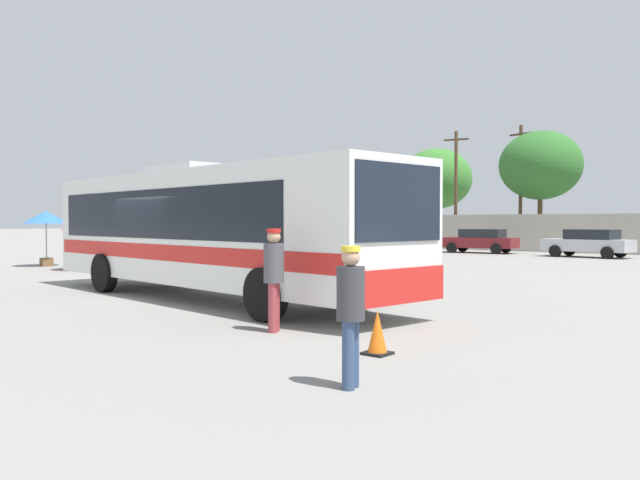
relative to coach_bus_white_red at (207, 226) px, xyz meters
The scene contains 15 objects.
ground_plane 9.76m from the coach_bus_white_red, 97.27° to the left, with size 300.00×300.00×0.00m, color gray.
perimeter_wall 29.54m from the coach_bus_white_red, 92.36° to the left, with size 80.00×0.30×2.36m, color #B2AD9E.
coach_bus_white_red is the anchor object (origin of this frame).
attendant_by_bus_door 5.25m from the coach_bus_white_red, 27.60° to the right, with size 0.49×0.49×1.79m.
passenger_waiting_on_apron 9.15m from the coach_bus_white_red, 30.00° to the right, with size 0.41×0.41×1.64m.
vendor_umbrella_near_gate_red 11.24m from the coach_bus_white_red, 163.31° to the left, with size 2.31×2.31×2.20m.
vendor_umbrella_secondary_blue 14.42m from the coach_bus_white_red, 167.71° to the left, with size 1.89×1.89×2.35m.
parked_car_leftmost_maroon 28.26m from the coach_bus_white_red, 114.11° to the left, with size 4.60×2.28×1.45m.
parked_car_second_maroon 26.05m from the coach_bus_white_red, 101.23° to the left, with size 4.57×2.30×1.45m.
parked_car_third_silver 24.92m from the coach_bus_white_red, 86.56° to the left, with size 4.55×2.27×1.49m.
utility_pole_near 32.05m from the coach_bus_white_red, 99.09° to the left, with size 1.77×0.60×8.39m.
utility_pole_far 32.96m from the coach_bus_white_red, 107.32° to the left, with size 1.79×0.47×8.38m.
roadside_tree_left 38.98m from the coach_bus_white_red, 111.31° to the left, with size 5.81×5.81×7.87m.
roadside_tree_midleft 32.64m from the coach_bus_white_red, 96.98° to the left, with size 5.43×5.43×7.98m.
traffic_cone_on_apron 7.75m from the coach_bus_white_red, 21.80° to the right, with size 0.36×0.36×0.64m.
Camera 1 is at (13.51, -9.91, 1.92)m, focal length 36.02 mm.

